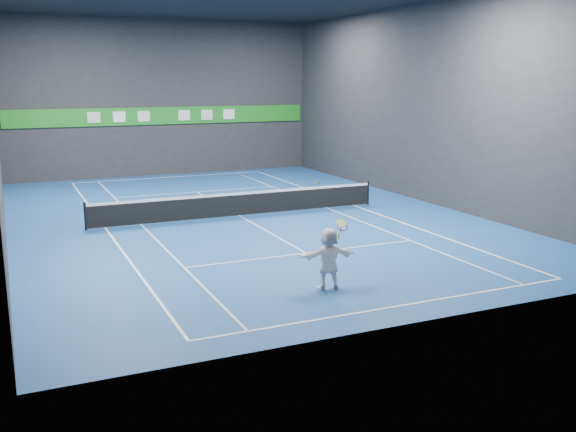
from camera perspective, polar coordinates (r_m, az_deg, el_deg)
name	(u,v)px	position (r m, az deg, el deg)	size (l,w,h in m)	color
ground	(240,216)	(26.90, -4.30, 0.00)	(26.00, 26.00, 0.00)	navy
wall_back	(163,98)	(38.81, -11.05, 10.22)	(18.00, 0.10, 9.00)	#27272A
wall_front	(435,130)	(14.78, 12.97, 7.43)	(18.00, 0.10, 9.00)	#27272A
wall_right	(423,104)	(30.56, 11.88, 9.74)	(0.10, 26.00, 9.00)	#27272A
baseline_near	(400,306)	(16.62, 9.92, -7.86)	(10.98, 0.08, 0.01)	white
baseline_far	(171,177)	(38.13, -10.39, 3.43)	(10.98, 0.08, 0.01)	white
sideline_doubles_left	(105,228)	(25.62, -15.92, -1.04)	(0.08, 23.78, 0.01)	white
sideline_doubles_right	(354,206)	(29.18, 5.90, 0.93)	(0.08, 23.78, 0.01)	white
sideline_singles_left	(141,225)	(25.84, -12.90, -0.77)	(0.06, 23.78, 0.01)	white
sideline_singles_right	(327,208)	(28.52, 3.49, 0.71)	(0.06, 23.78, 0.01)	white
service_line_near	(306,253)	(21.16, 1.62, -3.31)	(8.23, 0.06, 0.01)	white
service_line_far	(197,192)	(32.89, -8.09, 2.14)	(8.23, 0.06, 0.01)	white
center_service_line	(240,216)	(26.90, -4.30, 0.01)	(0.06, 12.80, 0.01)	white
player	(329,258)	(17.47, 3.63, -3.79)	(1.58, 0.50, 1.70)	white
tennis_ball	(319,183)	(16.82, 2.79, 2.97)	(0.06, 0.06, 0.06)	#B7CF22
tennis_net	(240,203)	(26.80, -4.32, 1.13)	(12.50, 0.10, 1.07)	black
sponsor_banner	(164,116)	(38.79, -10.97, 8.75)	(17.64, 0.11, 1.00)	#1D8821
tennis_racket	(342,228)	(17.49, 4.78, -1.03)	(0.45, 0.36, 0.60)	red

